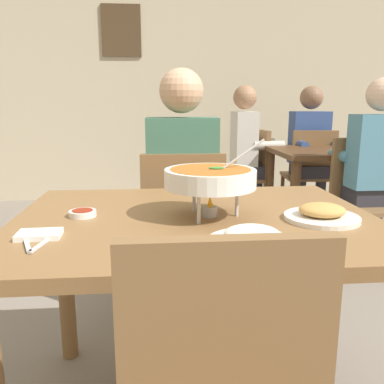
# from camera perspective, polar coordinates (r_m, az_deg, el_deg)

# --- Properties ---
(cafe_rear_partition) EXTENTS (10.00, 0.10, 3.00)m
(cafe_rear_partition) POSITION_cam_1_polar(r_m,az_deg,el_deg) (4.93, -3.71, 16.56)
(cafe_rear_partition) COLOR beige
(cafe_rear_partition) RESTS_ON ground_plane
(picture_frame_hung) EXTENTS (0.44, 0.03, 0.56)m
(picture_frame_hung) POSITION_cam_1_polar(r_m,az_deg,el_deg) (4.94, -10.02, 21.68)
(picture_frame_hung) COLOR #4C3823
(dining_table_main) EXTENTS (1.20, 0.93, 0.77)m
(dining_table_main) POSITION_cam_1_polar(r_m,az_deg,el_deg) (1.38, 0.55, -7.97)
(dining_table_main) COLOR brown
(dining_table_main) RESTS_ON ground_plane
(chair_diner_main) EXTENTS (0.44, 0.44, 0.90)m
(chair_diner_main) POSITION_cam_1_polar(r_m,az_deg,el_deg) (2.13, -1.42, -4.65)
(chair_diner_main) COLOR brown
(chair_diner_main) RESTS_ON ground_plane
(diner_main) EXTENTS (0.40, 0.45, 1.31)m
(diner_main) POSITION_cam_1_polar(r_m,az_deg,el_deg) (2.11, -1.51, 1.75)
(diner_main) COLOR #2D2D38
(diner_main) RESTS_ON ground_plane
(curry_bowl) EXTENTS (0.33, 0.30, 0.26)m
(curry_bowl) POSITION_cam_1_polar(r_m,az_deg,el_deg) (1.31, 2.63, 1.92)
(curry_bowl) COLOR silver
(curry_bowl) RESTS_ON dining_table_main
(rice_plate) EXTENTS (0.24, 0.24, 0.06)m
(rice_plate) POSITION_cam_1_polar(r_m,az_deg,el_deg) (1.07, 8.50, -6.61)
(rice_plate) COLOR white
(rice_plate) RESTS_ON dining_table_main
(appetizer_plate) EXTENTS (0.24, 0.24, 0.06)m
(appetizer_plate) POSITION_cam_1_polar(r_m,az_deg,el_deg) (1.36, 17.99, -2.98)
(appetizer_plate) COLOR white
(appetizer_plate) RESTS_ON dining_table_main
(sauce_dish) EXTENTS (0.09, 0.09, 0.02)m
(sauce_dish) POSITION_cam_1_polar(r_m,az_deg,el_deg) (1.39, -15.30, -2.92)
(sauce_dish) COLOR white
(sauce_dish) RESTS_ON dining_table_main
(napkin_folded) EXTENTS (0.12, 0.08, 0.02)m
(napkin_folded) POSITION_cam_1_polar(r_m,az_deg,el_deg) (1.21, -20.91, -5.68)
(napkin_folded) COLOR white
(napkin_folded) RESTS_ON dining_table_main
(fork_utensil) EXTENTS (0.07, 0.16, 0.01)m
(fork_utensil) POSITION_cam_1_polar(r_m,az_deg,el_deg) (1.17, -22.50, -6.60)
(fork_utensil) COLOR silver
(fork_utensil) RESTS_ON dining_table_main
(spoon_utensil) EXTENTS (0.05, 0.17, 0.01)m
(spoon_utensil) POSITION_cam_1_polar(r_m,az_deg,el_deg) (1.16, -20.12, -6.63)
(spoon_utensil) COLOR silver
(spoon_utensil) RESTS_ON dining_table_main
(dining_table_far) EXTENTS (1.00, 0.80, 0.77)m
(dining_table_far) POSITION_cam_1_polar(r_m,az_deg,el_deg) (3.58, 19.45, 3.53)
(dining_table_far) COLOR #51331C
(dining_table_far) RESTS_ON ground_plane
(chair_bg_left) EXTENTS (0.47, 0.47, 0.90)m
(chair_bg_left) POSITION_cam_1_polar(r_m,az_deg,el_deg) (3.94, 8.26, 3.09)
(chair_bg_left) COLOR brown
(chair_bg_left) RESTS_ON ground_plane
(chair_bg_middle) EXTENTS (0.47, 0.47, 0.90)m
(chair_bg_middle) POSITION_cam_1_polar(r_m,az_deg,el_deg) (4.05, 16.42, 2.97)
(chair_bg_middle) COLOR brown
(chair_bg_middle) RESTS_ON ground_plane
(chair_bg_right) EXTENTS (0.47, 0.47, 0.90)m
(chair_bg_right) POSITION_cam_1_polar(r_m,az_deg,el_deg) (3.13, 23.33, -0.18)
(chair_bg_right) COLOR brown
(chair_bg_right) RESTS_ON ground_plane
(patron_bg_left) EXTENTS (0.45, 0.40, 1.31)m
(patron_bg_left) POSITION_cam_1_polar(r_m,az_deg,el_deg) (3.87, 7.92, 6.47)
(patron_bg_left) COLOR #2D2D38
(patron_bg_left) RESTS_ON ground_plane
(patron_bg_middle) EXTENTS (0.40, 0.45, 1.31)m
(patron_bg_middle) POSITION_cam_1_polar(r_m,az_deg,el_deg) (4.07, 16.45, 6.36)
(patron_bg_middle) COLOR #2D2D38
(patron_bg_middle) RESTS_ON ground_plane
(patron_bg_right) EXTENTS (0.40, 0.45, 1.31)m
(patron_bg_right) POSITION_cam_1_polar(r_m,az_deg,el_deg) (3.06, 24.42, 3.95)
(patron_bg_right) COLOR #2D2D38
(patron_bg_right) RESTS_ON ground_plane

